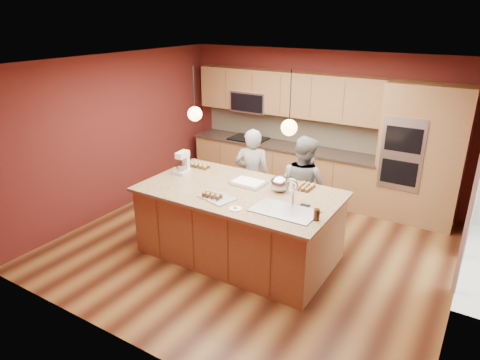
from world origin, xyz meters
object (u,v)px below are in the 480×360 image
Objects in this scene: person_left at (252,177)px; stand_mixer at (183,164)px; person_right at (303,187)px; mixing_bowl at (280,184)px; island at (240,223)px.

person_left is 1.20m from stand_mixer.
person_right reaches higher than person_left.
person_left is 1.19m from mixing_bowl.
person_left is (-0.39, 1.02, 0.29)m from island.
island is at bearing 80.41° from person_right.
island is 1.71× the size of person_left.
person_right is 5.98× the size of mixing_bowl.
island is 1.28m from stand_mixer.
person_left is 5.94× the size of mixing_bowl.
stand_mixer is at bearing 33.71° from person_left.
island is 1.70× the size of person_right.
person_left is 4.69× the size of stand_mixer.
person_right reaches higher than stand_mixer.
stand_mixer is (-1.61, -0.89, 0.35)m from person_right.
person_right is at bearing 162.22° from person_left.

